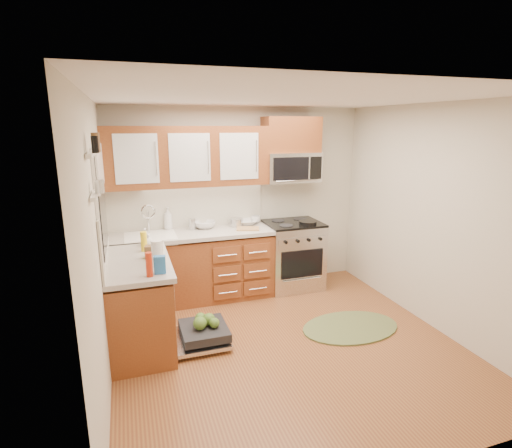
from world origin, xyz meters
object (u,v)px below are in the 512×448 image
object	(u,v)px
range	(293,255)
rug	(350,327)
stock_pot	(236,222)
skillet	(308,223)
dishwasher	(200,335)
sink	(151,246)
cup	(256,219)
microwave	(291,167)
upper_cabinets	(188,157)
bowl_a	(246,222)
bowl_b	(205,225)
cutting_board	(248,229)
paper_towel_roll	(157,253)

from	to	relation	value
range	rug	distance (m)	1.43
rug	stock_pot	xyz separation A→B (m)	(-0.94, 1.47, 0.97)
skillet	dishwasher	bearing A→B (deg)	-150.15
sink	cup	distance (m)	1.48
skillet	microwave	bearing A→B (deg)	116.09
range	sink	size ratio (longest dim) A/B	1.53
microwave	rug	xyz separation A→B (m)	(0.15, -1.46, -1.69)
upper_cabinets	skillet	size ratio (longest dim) A/B	8.61
bowl_a	upper_cabinets	bearing A→B (deg)	-178.16
dishwasher	bowl_b	world-z (taller)	bowl_b
microwave	dishwasher	world-z (taller)	microwave
dishwasher	cutting_board	world-z (taller)	cutting_board
sink	cutting_board	size ratio (longest dim) A/B	2.11
rug	bowl_a	xyz separation A→B (m)	(-0.78, 1.51, 0.95)
microwave	sink	xyz separation A→B (m)	(-1.93, -0.13, -0.90)
skillet	cup	bearing A→B (deg)	148.10
cutting_board	rug	bearing A→B (deg)	-56.37
skillet	cup	xyz separation A→B (m)	(-0.62, 0.39, 0.00)
skillet	cutting_board	size ratio (longest dim) A/B	0.81
sink	stock_pot	bearing A→B (deg)	6.94
range	stock_pot	world-z (taller)	stock_pot
bowl_b	cup	xyz separation A→B (m)	(0.73, 0.05, 0.01)
skillet	bowl_a	bearing A→B (deg)	156.39
dishwasher	cup	size ratio (longest dim) A/B	5.33
upper_cabinets	cutting_board	size ratio (longest dim) A/B	6.98
microwave	stock_pot	xyz separation A→B (m)	(-0.79, 0.01, -0.72)
range	bowl_b	distance (m)	1.32
cup	dishwasher	bearing A→B (deg)	-128.14
paper_towel_roll	bowl_b	size ratio (longest dim) A/B	0.86
upper_cabinets	skillet	bearing A→B (deg)	-11.37
range	rug	size ratio (longest dim) A/B	0.83
sink	cutting_board	world-z (taller)	cutting_board
upper_cabinets	cutting_board	xyz separation A→B (m)	(0.72, -0.23, -0.94)
microwave	bowl_a	distance (m)	0.97
sink	bowl_a	distance (m)	1.32
bowl_b	cup	world-z (taller)	cup
rug	cutting_board	world-z (taller)	cutting_board
bowl_a	bowl_b	world-z (taller)	bowl_b
stock_pot	paper_towel_roll	world-z (taller)	paper_towel_roll
paper_towel_roll	bowl_b	world-z (taller)	paper_towel_roll
rug	cutting_board	bearing A→B (deg)	123.63
range	cutting_board	bearing A→B (deg)	-173.18
microwave	stock_pot	bearing A→B (deg)	179.34
cutting_board	skillet	bearing A→B (deg)	-5.78
paper_towel_roll	sink	bearing A→B (deg)	90.00
range	cup	distance (m)	0.73
upper_cabinets	sink	size ratio (longest dim) A/B	3.31
sink	cutting_board	bearing A→B (deg)	-3.32
stock_pot	bowl_a	xyz separation A→B (m)	(0.16, 0.04, -0.02)
range	skillet	bearing A→B (deg)	-49.84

